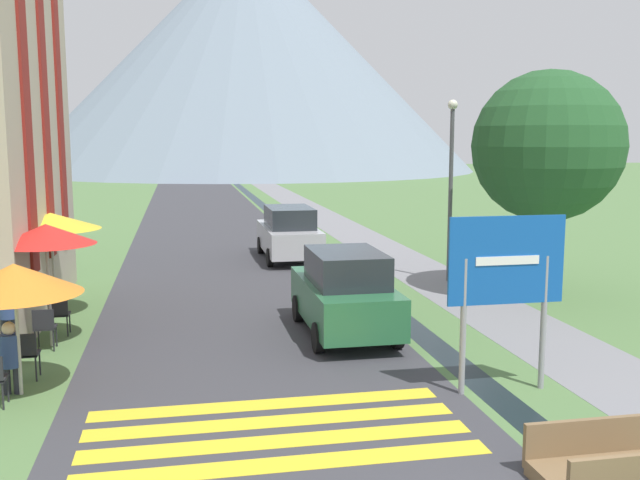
{
  "coord_description": "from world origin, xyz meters",
  "views": [
    {
      "loc": [
        -3.75,
        -5.59,
        4.17
      ],
      "look_at": [
        -0.69,
        10.0,
        1.87
      ],
      "focal_mm": 40.0,
      "sensor_mm": 36.0,
      "label": 1
    }
  ],
  "objects_px": {
    "cafe_chair_near_left": "(26,352)",
    "cafe_umbrella_rear_yellow": "(51,221)",
    "streetlamp": "(451,175)",
    "tree_by_path": "(548,147)",
    "cafe_chair_far_right": "(59,312)",
    "cafe_umbrella_front_orange": "(14,279)",
    "road_sign": "(506,276)",
    "cafe_umbrella_middle_red": "(46,234)",
    "footbridge": "(609,469)",
    "person_standing_terrace": "(9,311)",
    "parked_car_near": "(345,293)",
    "person_seated_near": "(10,354)",
    "parked_car_far": "(289,233)",
    "cafe_chair_middle": "(44,325)"
  },
  "relations": [
    {
      "from": "road_sign",
      "to": "cafe_chair_near_left",
      "type": "bearing_deg",
      "value": 165.13
    },
    {
      "from": "cafe_umbrella_middle_red",
      "to": "streetlamp",
      "type": "distance_m",
      "value": 11.3
    },
    {
      "from": "cafe_umbrella_front_orange",
      "to": "person_standing_terrace",
      "type": "height_order",
      "value": "cafe_umbrella_front_orange"
    },
    {
      "from": "cafe_umbrella_front_orange",
      "to": "cafe_umbrella_rear_yellow",
      "type": "distance_m",
      "value": 5.19
    },
    {
      "from": "parked_car_near",
      "to": "cafe_umbrella_middle_red",
      "type": "bearing_deg",
      "value": 177.05
    },
    {
      "from": "parked_car_far",
      "to": "cafe_umbrella_front_orange",
      "type": "bearing_deg",
      "value": -117.47
    },
    {
      "from": "parked_car_far",
      "to": "person_standing_terrace",
      "type": "height_order",
      "value": "parked_car_far"
    },
    {
      "from": "footbridge",
      "to": "cafe_chair_near_left",
      "type": "bearing_deg",
      "value": 144.92
    },
    {
      "from": "cafe_chair_middle",
      "to": "cafe_umbrella_rear_yellow",
      "type": "relative_size",
      "value": 0.35
    },
    {
      "from": "footbridge",
      "to": "parked_car_far",
      "type": "height_order",
      "value": "parked_car_far"
    },
    {
      "from": "parked_car_far",
      "to": "cafe_chair_near_left",
      "type": "distance_m",
      "value": 12.97
    },
    {
      "from": "road_sign",
      "to": "cafe_umbrella_middle_red",
      "type": "relative_size",
      "value": 1.18
    },
    {
      "from": "cafe_umbrella_middle_red",
      "to": "cafe_chair_middle",
      "type": "bearing_deg",
      "value": -101.55
    },
    {
      "from": "parked_car_near",
      "to": "person_seated_near",
      "type": "relative_size",
      "value": 3.24
    },
    {
      "from": "road_sign",
      "to": "cafe_umbrella_middle_red",
      "type": "bearing_deg",
      "value": 151.82
    },
    {
      "from": "parked_car_far",
      "to": "cafe_chair_far_right",
      "type": "distance_m",
      "value": 10.54
    },
    {
      "from": "cafe_chair_near_left",
      "to": "person_standing_terrace",
      "type": "distance_m",
      "value": 1.22
    },
    {
      "from": "cafe_umbrella_rear_yellow",
      "to": "streetlamp",
      "type": "xyz_separation_m",
      "value": [
        10.56,
        2.28,
        0.83
      ]
    },
    {
      "from": "cafe_chair_far_right",
      "to": "cafe_chair_near_left",
      "type": "bearing_deg",
      "value": -77.56
    },
    {
      "from": "parked_car_far",
      "to": "person_standing_terrace",
      "type": "xyz_separation_m",
      "value": [
        -6.76,
        -10.32,
        0.09
      ]
    },
    {
      "from": "road_sign",
      "to": "person_seated_near",
      "type": "xyz_separation_m",
      "value": [
        -7.92,
        1.44,
        -1.28
      ]
    },
    {
      "from": "parked_car_far",
      "to": "cafe_umbrella_front_orange",
      "type": "height_order",
      "value": "cafe_umbrella_front_orange"
    },
    {
      "from": "cafe_chair_near_left",
      "to": "cafe_umbrella_rear_yellow",
      "type": "relative_size",
      "value": 0.35
    },
    {
      "from": "footbridge",
      "to": "cafe_chair_middle",
      "type": "height_order",
      "value": "cafe_chair_middle"
    },
    {
      "from": "parked_car_near",
      "to": "parked_car_far",
      "type": "height_order",
      "value": "same"
    },
    {
      "from": "cafe_umbrella_rear_yellow",
      "to": "streetlamp",
      "type": "distance_m",
      "value": 10.83
    },
    {
      "from": "parked_car_near",
      "to": "cafe_chair_near_left",
      "type": "distance_m",
      "value": 6.31
    },
    {
      "from": "parked_car_far",
      "to": "cafe_chair_middle",
      "type": "xyz_separation_m",
      "value": [
        -6.3,
        -9.57,
        -0.4
      ]
    },
    {
      "from": "person_standing_terrace",
      "to": "tree_by_path",
      "type": "relative_size",
      "value": 0.29
    },
    {
      "from": "footbridge",
      "to": "parked_car_near",
      "type": "xyz_separation_m",
      "value": [
        -1.6,
        7.14,
        0.68
      ]
    },
    {
      "from": "cafe_chair_far_right",
      "to": "cafe_umbrella_rear_yellow",
      "type": "bearing_deg",
      "value": 116.44
    },
    {
      "from": "person_seated_near",
      "to": "person_standing_terrace",
      "type": "height_order",
      "value": "person_standing_terrace"
    },
    {
      "from": "cafe_umbrella_middle_red",
      "to": "streetlamp",
      "type": "relative_size",
      "value": 0.47
    },
    {
      "from": "road_sign",
      "to": "streetlamp",
      "type": "bearing_deg",
      "value": 74.21
    },
    {
      "from": "cafe_umbrella_middle_red",
      "to": "road_sign",
      "type": "bearing_deg",
      "value": -28.18
    },
    {
      "from": "cafe_chair_near_left",
      "to": "person_seated_near",
      "type": "distance_m",
      "value": 0.66
    },
    {
      "from": "cafe_umbrella_rear_yellow",
      "to": "person_seated_near",
      "type": "distance_m",
      "value": 5.36
    },
    {
      "from": "parked_car_near",
      "to": "cafe_chair_middle",
      "type": "height_order",
      "value": "parked_car_near"
    },
    {
      "from": "road_sign",
      "to": "tree_by_path",
      "type": "distance_m",
      "value": 7.99
    },
    {
      "from": "streetlamp",
      "to": "tree_by_path",
      "type": "relative_size",
      "value": 0.89
    },
    {
      "from": "person_standing_terrace",
      "to": "footbridge",
      "type": "bearing_deg",
      "value": -38.22
    },
    {
      "from": "footbridge",
      "to": "cafe_umbrella_front_orange",
      "type": "distance_m",
      "value": 9.07
    },
    {
      "from": "cafe_chair_near_left",
      "to": "cafe_umbrella_middle_red",
      "type": "xyz_separation_m",
      "value": [
        0.06,
        2.08,
        1.75
      ]
    },
    {
      "from": "person_seated_near",
      "to": "tree_by_path",
      "type": "distance_m",
      "value": 13.53
    },
    {
      "from": "person_standing_terrace",
      "to": "cafe_chair_near_left",
      "type": "bearing_deg",
      "value": -65.46
    },
    {
      "from": "cafe_umbrella_middle_red",
      "to": "cafe_umbrella_rear_yellow",
      "type": "height_order",
      "value": "cafe_umbrella_middle_red"
    },
    {
      "from": "footbridge",
      "to": "cafe_chair_far_right",
      "type": "relative_size",
      "value": 2.0
    },
    {
      "from": "tree_by_path",
      "to": "cafe_umbrella_front_orange",
      "type": "bearing_deg",
      "value": -156.8
    },
    {
      "from": "streetlamp",
      "to": "tree_by_path",
      "type": "xyz_separation_m",
      "value": [
        1.7,
        -2.33,
        0.83
      ]
    },
    {
      "from": "cafe_chair_middle",
      "to": "cafe_umbrella_middle_red",
      "type": "distance_m",
      "value": 1.78
    }
  ]
}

